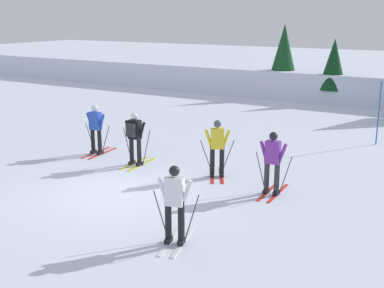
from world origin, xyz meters
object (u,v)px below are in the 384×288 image
object	(u,v)px
skier_black	(135,136)
conifer_far_centre	(334,64)
skier_yellow	(217,147)
skier_purple	(273,161)
trail_marker_pole	(379,113)
conifer_far_right	(284,53)
skier_white	(175,203)
skier_blue	(96,128)

from	to	relation	value
skier_black	conifer_far_centre	size ratio (longest dim) A/B	0.50
skier_yellow	skier_purple	xyz separation A→B (m)	(1.95, -0.57, 0.00)
skier_purple	skier_yellow	bearing A→B (deg)	163.65
trail_marker_pole	conifer_far_right	size ratio (longest dim) A/B	0.56
skier_black	skier_white	bearing A→B (deg)	-44.63
skier_yellow	conifer_far_right	xyz separation A→B (m)	(-3.71, 14.92, 1.58)
conifer_far_right	skier_purple	bearing A→B (deg)	-69.93
skier_blue	conifer_far_centre	distance (m)	14.85
skier_purple	trail_marker_pole	bearing A→B (deg)	79.42
skier_purple	conifer_far_right	size ratio (longest dim) A/B	0.41
skier_white	conifer_far_right	world-z (taller)	conifer_far_right
conifer_far_right	skier_yellow	bearing A→B (deg)	-76.03
trail_marker_pole	skier_yellow	bearing A→B (deg)	-116.99
skier_black	skier_purple	size ratio (longest dim) A/B	1.00
conifer_far_right	conifer_far_centre	bearing A→B (deg)	-11.19
skier_yellow	conifer_far_centre	xyz separation A→B (m)	(-0.68, 14.32, 1.16)
skier_black	skier_purple	distance (m)	4.71
skier_purple	conifer_far_right	distance (m)	16.57
skier_yellow	conifer_far_right	size ratio (longest dim) A/B	0.41
conifer_far_centre	conifer_far_right	bearing A→B (deg)	168.81
trail_marker_pole	conifer_far_centre	size ratio (longest dim) A/B	0.68
skier_white	skier_purple	size ratio (longest dim) A/B	1.00
skier_yellow	skier_purple	distance (m)	2.03
conifer_far_right	skier_white	bearing A→B (deg)	-75.30
skier_blue	trail_marker_pole	world-z (taller)	trail_marker_pole
skier_white	skier_yellow	world-z (taller)	same
skier_white	skier_yellow	xyz separation A→B (m)	(-1.35, 4.38, -0.00)
skier_yellow	trail_marker_pole	distance (m)	7.15
trail_marker_pole	conifer_far_centre	xyz separation A→B (m)	(-3.93, 7.96, 0.92)
conifer_far_centre	skier_blue	bearing A→B (deg)	-105.72
conifer_far_right	conifer_far_centre	size ratio (longest dim) A/B	1.21
skier_blue	skier_purple	bearing A→B (deg)	-5.49
skier_blue	skier_white	bearing A→B (deg)	-36.34
skier_blue	skier_yellow	bearing A→B (deg)	-0.81
skier_black	trail_marker_pole	xyz separation A→B (m)	(6.00, 6.69, 0.21)
skier_white	trail_marker_pole	size ratio (longest dim) A/B	0.74
conifer_far_right	conifer_far_centre	xyz separation A→B (m)	(3.03, -0.60, -0.42)
skier_purple	skier_blue	distance (m)	6.67
skier_black	conifer_far_right	xyz separation A→B (m)	(-0.95, 15.24, 1.54)
skier_yellow	skier_blue	bearing A→B (deg)	179.19
trail_marker_pole	skier_black	bearing A→B (deg)	-131.90
skier_white	skier_purple	xyz separation A→B (m)	(0.60, 3.81, -0.00)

